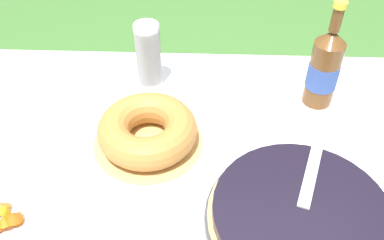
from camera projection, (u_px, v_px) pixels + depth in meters
The scene contains 8 objects.
garden_table at pixel (166, 190), 1.08m from camera, with size 1.81×1.03×0.73m.
tablecloth at pixel (165, 177), 1.04m from camera, with size 1.82×1.04×0.10m.
berry_tart at pixel (300, 217), 0.91m from camera, with size 0.41×0.41×0.06m.
serving_knife at pixel (301, 218), 0.87m from camera, with size 0.14×0.36×0.01m.
bundt_cake at pixel (147, 131), 1.08m from camera, with size 0.28×0.28×0.09m.
cup_stack at pixel (148, 56), 1.23m from camera, with size 0.07×0.07×0.20m.
cider_bottle_amber at pixel (324, 68), 1.16m from camera, with size 0.08×0.08×0.31m.
snack_plate_left at pixel (9, 223), 0.92m from camera, with size 0.22×0.22×0.05m.
Camera 1 is at (0.09, -0.67, 1.53)m, focal length 40.00 mm.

